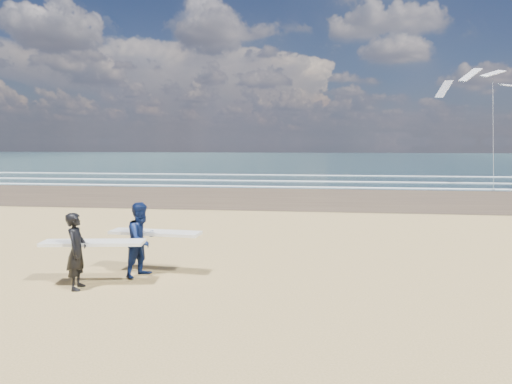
# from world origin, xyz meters

# --- Properties ---
(ocean) EXTENTS (220.00, 100.00, 0.02)m
(ocean) POSITION_xyz_m (20.00, 72.00, 0.01)
(ocean) COLOR #193038
(ocean) RESTS_ON ground
(surfer_near) EXTENTS (2.25, 1.10, 1.64)m
(surfer_near) POSITION_xyz_m (-0.70, 0.73, 0.84)
(surfer_near) COLOR black
(surfer_near) RESTS_ON ground
(surfer_far) EXTENTS (2.24, 1.22, 1.73)m
(surfer_far) POSITION_xyz_m (0.31, 1.77, 0.87)
(surfer_far) COLOR #0C1944
(surfer_far) RESTS_ON ground
(kite_1) EXTENTS (6.79, 4.85, 9.23)m
(kite_1) POSITION_xyz_m (16.46, 25.16, 5.45)
(kite_1) COLOR slate
(kite_1) RESTS_ON ground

